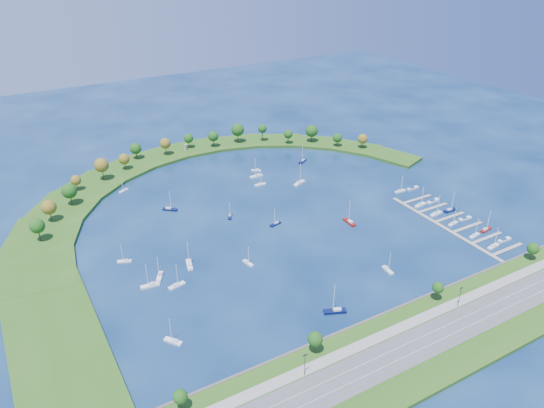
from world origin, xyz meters
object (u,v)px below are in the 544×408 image
moored_boat_13 (150,285)px  docked_boat_2 (475,235)px  moored_boat_6 (173,341)px  moored_boat_16 (350,222)px  docked_boat_0 (493,246)px  docked_boat_11 (413,188)px  moored_boat_10 (124,190)px  moored_boat_5 (256,170)px  docked_boat_4 (453,223)px  docked_boat_9 (433,201)px  docked_boat_3 (486,229)px  docked_boat_7 (450,210)px  docked_boat_8 (420,204)px  docked_boat_1 (504,240)px  moored_boat_18 (248,262)px  moored_boat_8 (189,264)px  moored_boat_17 (170,209)px  moored_boat_12 (388,269)px  moored_boat_0 (124,261)px  moored_boat_2 (275,223)px  harbor_tower (185,147)px  moored_boat_9 (256,176)px  moored_boat_11 (230,216)px  moored_boat_15 (335,311)px  docked_boat_6 (436,213)px  moored_boat_1 (260,184)px  moored_boat_3 (299,183)px  moored_boat_4 (303,161)px  moored_boat_7 (177,285)px  dock_system (453,224)px  docked_boat_10 (400,191)px  docked_boat_5 (465,218)px

moored_boat_13 → docked_boat_2: (167.39, -44.13, -0.06)m
moored_boat_6 → moored_boat_16: bearing=-105.9°
docked_boat_0 → docked_boat_11: bearing=72.3°
moored_boat_10 → moored_boat_16: 144.79m
moored_boat_5 → moored_boat_13: moored_boat_13 is taller
docked_boat_4 → docked_boat_9: (10.42, 25.81, -0.17)m
docked_boat_2 → moored_boat_13: bearing=155.6°
moored_boat_13 → docked_boat_3: size_ratio=1.07×
docked_boat_7 → docked_boat_8: 17.35m
docked_boat_1 → docked_boat_4: (-10.44, 26.23, 0.24)m
moored_boat_18 → docked_boat_8: bearing=80.5°
moored_boat_8 → moored_boat_17: moored_boat_8 is taller
moored_boat_8 → moored_boat_12: bearing=-107.6°
moored_boat_0 → moored_boat_12: size_ratio=0.94×
moored_boat_2 → docked_boat_2: bearing=131.6°
harbor_tower → moored_boat_9: size_ratio=0.34×
moored_boat_6 → docked_boat_9: bearing=-113.4°
harbor_tower → docked_boat_0: 223.96m
harbor_tower → docked_boat_2: (91.76, -191.78, -3.39)m
docked_boat_2 → moored_boat_11: bearing=131.5°
moored_boat_17 → docked_boat_8: 150.71m
moored_boat_15 → docked_boat_6: bearing=-134.8°
docked_boat_7 → moored_boat_11: bearing=155.6°
docked_boat_6 → moored_boat_11: bearing=144.2°
moored_boat_8 → docked_boat_0: size_ratio=1.15×
moored_boat_0 → moored_boat_1: 111.00m
moored_boat_3 → moored_boat_13: moored_boat_3 is taller
moored_boat_4 → moored_boat_15: bearing=32.1°
docked_boat_2 → docked_boat_3: (10.48, 1.15, 0.03)m
moored_boat_2 → moored_boat_7: size_ratio=0.89×
dock_system → moored_boat_12: size_ratio=7.47×
moored_boat_4 → moored_boat_1: bearing=-7.6°
moored_boat_8 → dock_system: bearing=-89.1°
docked_boat_4 → harbor_tower: bearing=107.9°
moored_boat_4 → docked_boat_3: (35.94, -131.74, -0.01)m
moored_boat_11 → docked_boat_6: 120.58m
moored_boat_6 → moored_boat_12: (108.50, -4.73, -0.02)m
docked_boat_1 → docked_boat_3: (0.04, 12.19, 0.28)m
docked_boat_9 → moored_boat_2: bearing=159.6°
dock_system → docked_boat_11: (12.58, 45.58, 0.28)m
harbor_tower → docked_boat_4: (91.76, -176.58, -3.40)m
moored_boat_1 → docked_boat_10: bearing=-34.4°
docked_boat_8 → docked_boat_4: bearing=-98.5°
docked_boat_3 → moored_boat_8: bearing=152.6°
harbor_tower → moored_boat_6: moored_boat_6 is taller
harbor_tower → moored_boat_12: moored_boat_12 is taller
docked_boat_9 → docked_boat_11: docked_boat_9 is taller
moored_boat_4 → moored_boat_10: (-124.85, 17.11, -0.07)m
docked_boat_5 → docked_boat_10: bearing=103.8°
moored_boat_10 → moored_boat_11: size_ratio=0.99×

